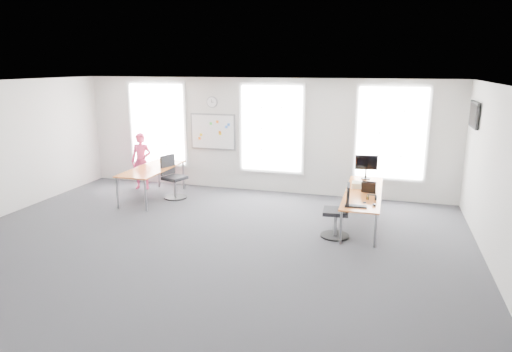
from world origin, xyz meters
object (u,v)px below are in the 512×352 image
(headphones, at_px, (371,197))
(desk_right, at_px, (363,194))
(chair_left, at_px, (173,179))
(monitor, at_px, (366,165))
(person, at_px, (141,161))
(keyboard, at_px, (356,206))
(chair_right, at_px, (339,214))
(desk_left, at_px, (152,170))

(headphones, bearing_deg, desk_right, 115.45)
(chair_left, xyz_separation_m, monitor, (4.75, 0.57, 0.55))
(headphones, distance_m, monitor, 1.78)
(person, relative_size, keyboard, 3.68)
(monitor, bearing_deg, chair_right, -106.28)
(keyboard, bearing_deg, headphones, 58.31)
(person, height_order, keyboard, person)
(desk_right, relative_size, person, 1.83)
(person, height_order, monitor, person)
(desk_right, relative_size, monitor, 4.93)
(headphones, bearing_deg, keyboard, -108.84)
(desk_left, xyz_separation_m, person, (-0.72, 0.74, 0.05))
(desk_left, relative_size, person, 1.40)
(desk_right, xyz_separation_m, chair_left, (-4.77, 0.61, -0.16))
(chair_right, relative_size, keyboard, 2.57)
(chair_right, distance_m, keyboard, 0.41)
(chair_right, height_order, chair_left, chair_left)
(chair_right, distance_m, headphones, 0.77)
(desk_right, height_order, desk_left, desk_left)
(desk_left, bearing_deg, headphones, -10.38)
(chair_left, bearing_deg, person, 82.75)
(headphones, height_order, monitor, monitor)
(desk_left, height_order, chair_right, chair_right)
(headphones, xyz_separation_m, monitor, (-0.21, 1.74, 0.29))
(monitor, bearing_deg, desk_left, -178.22)
(desk_right, relative_size, desk_left, 1.30)
(desk_right, distance_m, monitor, 1.24)
(keyboard, distance_m, headphones, 0.61)
(chair_right, relative_size, headphones, 5.34)
(keyboard, relative_size, monitor, 0.73)
(chair_left, distance_m, headphones, 5.10)
(person, xyz_separation_m, monitor, (5.95, 0.01, 0.26))
(desk_left, height_order, person, person)
(desk_right, distance_m, chair_right, 1.08)
(chair_left, height_order, person, person)
(desk_left, relative_size, chair_right, 2.01)
(keyboard, bearing_deg, chair_right, 152.28)
(headphones, bearing_deg, desk_left, 176.52)
(chair_left, height_order, monitor, monitor)
(chair_right, relative_size, monitor, 1.88)
(chair_left, relative_size, headphones, 5.45)
(desk_left, height_order, keyboard, desk_left)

